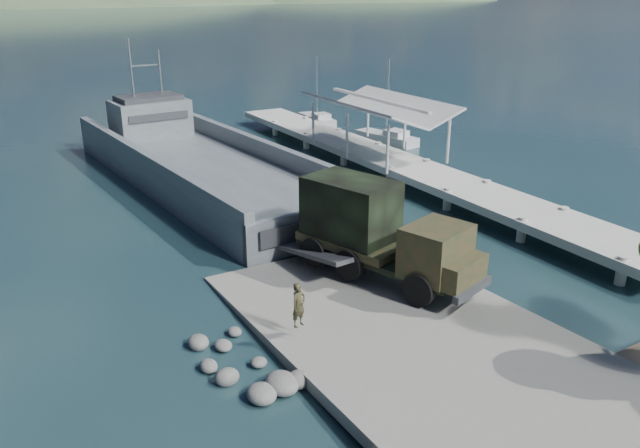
{
  "coord_description": "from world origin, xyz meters",
  "views": [
    {
      "loc": [
        -13.45,
        -17.52,
        12.75
      ],
      "look_at": [
        0.09,
        6.0,
        2.48
      ],
      "focal_mm": 35.0,
      "sensor_mm": 36.0,
      "label": 1
    }
  ],
  "objects": [
    {
      "name": "pier",
      "position": [
        13.0,
        18.77,
        1.6
      ],
      "size": [
        6.4,
        44.0,
        6.1
      ],
      "color": "#B2B1A7",
      "rests_on": "ground"
    },
    {
      "name": "shoreline_rocks",
      "position": [
        -6.2,
        0.5,
        0.0
      ],
      "size": [
        3.2,
        5.6,
        0.9
      ],
      "primitive_type": null,
      "color": "#4E4D4B",
      "rests_on": "ground"
    },
    {
      "name": "sailboat_near",
      "position": [
        18.63,
        26.28,
        0.4
      ],
      "size": [
        3.03,
        6.35,
        7.45
      ],
      "rotation": [
        0.0,
        0.0,
        0.21
      ],
      "color": "beige",
      "rests_on": "ground"
    },
    {
      "name": "boat_ramp",
      "position": [
        0.0,
        -1.0,
        0.25
      ],
      "size": [
        10.0,
        18.0,
        0.5
      ],
      "primitive_type": "cube",
      "color": "gray",
      "rests_on": "ground"
    },
    {
      "name": "military_truck",
      "position": [
        1.76,
        3.74,
        2.57
      ],
      "size": [
        5.29,
        9.36,
        4.17
      ],
      "rotation": [
        0.0,
        0.0,
        0.31
      ],
      "color": "black",
      "rests_on": "boat_ramp"
    },
    {
      "name": "distant_headlands",
      "position": [
        50.0,
        560.0,
        0.0
      ],
      "size": [
        1000.0,
        240.0,
        48.0
      ],
      "primitive_type": null,
      "color": "#415C3A",
      "rests_on": "ground"
    },
    {
      "name": "soldier",
      "position": [
        -3.89,
        0.68,
        1.37
      ],
      "size": [
        0.74,
        0.61,
        1.74
      ],
      "primitive_type": "imported",
      "rotation": [
        0.0,
        0.0,
        0.34
      ],
      "color": "#22341C",
      "rests_on": "boat_ramp"
    },
    {
      "name": "sailboat_far",
      "position": [
        17.44,
        36.67,
        0.36
      ],
      "size": [
        2.0,
        5.68,
        6.81
      ],
      "rotation": [
        0.0,
        0.0,
        -0.07
      ],
      "color": "beige",
      "rests_on": "ground"
    },
    {
      "name": "ground",
      "position": [
        0.0,
        0.0,
        0.0
      ],
      "size": [
        1400.0,
        1400.0,
        0.0
      ],
      "primitive_type": "plane",
      "color": "#1B3A42",
      "rests_on": "ground"
    },
    {
      "name": "landing_craft",
      "position": [
        0.35,
        22.63,
        0.82
      ],
      "size": [
        10.92,
        34.18,
        10.0
      ],
      "rotation": [
        0.0,
        0.0,
        0.08
      ],
      "color": "#4F575E",
      "rests_on": "ground"
    }
  ]
}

